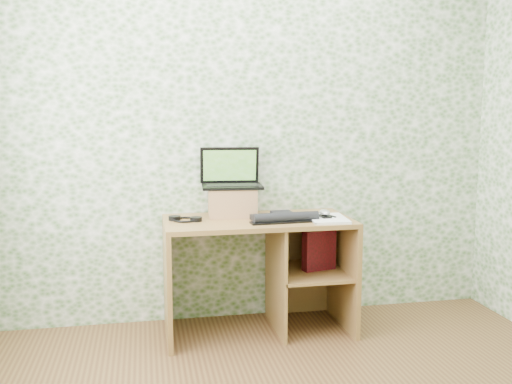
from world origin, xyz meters
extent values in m
plane|color=silver|center=(0.00, 1.75, 1.30)|extent=(3.50, 0.00, 3.50)
cube|color=brown|center=(0.00, 1.44, 0.73)|extent=(1.20, 0.60, 0.03)
cube|color=brown|center=(-0.58, 1.44, 0.36)|extent=(0.03, 0.60, 0.72)
cube|color=brown|center=(0.58, 1.44, 0.36)|extent=(0.03, 0.60, 0.72)
cube|color=brown|center=(0.12, 1.44, 0.36)|extent=(0.02, 0.56, 0.72)
cube|color=brown|center=(0.35, 1.44, 0.38)|extent=(0.46, 0.56, 0.02)
cube|color=brown|center=(0.36, 1.73, 0.36)|extent=(0.48, 0.02, 0.72)
cube|color=#946942|center=(-0.14, 1.58, 0.84)|extent=(0.33, 0.28, 0.19)
cube|color=black|center=(-0.14, 1.58, 0.95)|extent=(0.41, 0.30, 0.02)
cube|color=black|center=(-0.14, 1.57, 0.96)|extent=(0.35, 0.17, 0.00)
cube|color=black|center=(-0.14, 1.69, 1.08)|extent=(0.40, 0.09, 0.25)
cube|color=#2D641C|center=(-0.14, 1.69, 1.08)|extent=(0.36, 0.07, 0.21)
cube|color=black|center=(0.15, 1.39, 0.77)|extent=(0.41, 0.17, 0.03)
cube|color=black|center=(0.15, 1.39, 0.77)|extent=(0.13, 0.13, 0.05)
cylinder|color=black|center=(0.15, 1.29, 0.78)|extent=(0.42, 0.09, 0.06)
cube|color=black|center=(0.15, 1.29, 0.76)|extent=(0.46, 0.12, 0.01)
torus|color=black|center=(-0.46, 1.47, 0.76)|extent=(0.21, 0.21, 0.01)
cylinder|color=black|center=(-0.53, 1.50, 0.76)|extent=(0.08, 0.08, 0.03)
cylinder|color=black|center=(-0.40, 1.44, 0.76)|extent=(0.08, 0.08, 0.03)
cube|color=silver|center=(0.43, 1.33, 0.76)|extent=(0.26, 0.35, 0.02)
ellipsoid|color=#B5B5B7|center=(0.42, 1.34, 0.78)|extent=(0.08, 0.12, 0.04)
cylinder|color=black|center=(0.46, 1.38, 0.77)|extent=(0.06, 0.15, 0.01)
cube|color=maroon|center=(0.41, 1.44, 0.52)|extent=(0.23, 0.13, 0.27)
camera|label=1|loc=(-0.72, -2.10, 1.44)|focal=40.00mm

